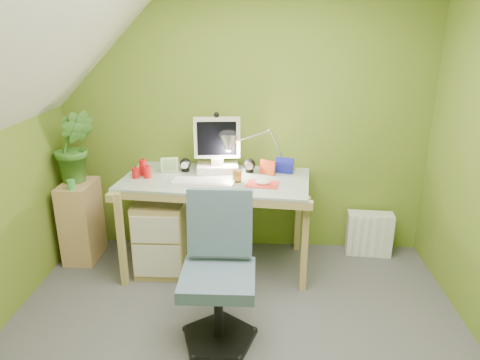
{
  "coord_description": "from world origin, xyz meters",
  "views": [
    {
      "loc": [
        0.16,
        -2.17,
        1.97
      ],
      "look_at": [
        0.0,
        1.0,
        0.85
      ],
      "focal_mm": 33.0,
      "sensor_mm": 36.0,
      "label": 1
    }
  ],
  "objects_px": {
    "task_chair": "(218,277)",
    "desk": "(216,223)",
    "side_ledge": "(82,221)",
    "radiator": "(369,234)",
    "desk_lamp": "(272,141)",
    "potted_plant": "(75,146)",
    "monitor": "(217,139)"
  },
  "relations": [
    {
      "from": "task_chair",
      "to": "radiator",
      "type": "distance_m",
      "value": 1.78
    },
    {
      "from": "desk_lamp",
      "to": "radiator",
      "type": "distance_m",
      "value": 1.26
    },
    {
      "from": "desk_lamp",
      "to": "side_ledge",
      "type": "distance_m",
      "value": 1.8
    },
    {
      "from": "monitor",
      "to": "potted_plant",
      "type": "height_order",
      "value": "monitor"
    },
    {
      "from": "monitor",
      "to": "radiator",
      "type": "distance_m",
      "value": 1.62
    },
    {
      "from": "desk_lamp",
      "to": "side_ledge",
      "type": "xyz_separation_m",
      "value": [
        -1.64,
        -0.09,
        -0.72
      ]
    },
    {
      "from": "task_chair",
      "to": "radiator",
      "type": "bearing_deg",
      "value": 44.49
    },
    {
      "from": "task_chair",
      "to": "side_ledge",
      "type": "bearing_deg",
      "value": 140.52
    },
    {
      "from": "side_ledge",
      "to": "task_chair",
      "type": "height_order",
      "value": "task_chair"
    },
    {
      "from": "monitor",
      "to": "potted_plant",
      "type": "xyz_separation_m",
      "value": [
        -1.19,
        -0.04,
        -0.07
      ]
    },
    {
      "from": "monitor",
      "to": "side_ledge",
      "type": "bearing_deg",
      "value": 179.41
    },
    {
      "from": "desk_lamp",
      "to": "potted_plant",
      "type": "xyz_separation_m",
      "value": [
        -1.64,
        -0.04,
        -0.06
      ]
    },
    {
      "from": "side_ledge",
      "to": "task_chair",
      "type": "relative_size",
      "value": 0.73
    },
    {
      "from": "desk_lamp",
      "to": "side_ledge",
      "type": "relative_size",
      "value": 0.77
    },
    {
      "from": "monitor",
      "to": "radiator",
      "type": "bearing_deg",
      "value": -0.78
    },
    {
      "from": "desk",
      "to": "monitor",
      "type": "bearing_deg",
      "value": 95.9
    },
    {
      "from": "side_ledge",
      "to": "potted_plant",
      "type": "bearing_deg",
      "value": 90.0
    },
    {
      "from": "potted_plant",
      "to": "task_chair",
      "type": "relative_size",
      "value": 0.65
    },
    {
      "from": "side_ledge",
      "to": "monitor",
      "type": "bearing_deg",
      "value": 4.44
    },
    {
      "from": "desk_lamp",
      "to": "task_chair",
      "type": "height_order",
      "value": "desk_lamp"
    },
    {
      "from": "desk_lamp",
      "to": "task_chair",
      "type": "bearing_deg",
      "value": -117.28
    },
    {
      "from": "desk",
      "to": "radiator",
      "type": "height_order",
      "value": "desk"
    },
    {
      "from": "desk_lamp",
      "to": "radiator",
      "type": "bearing_deg",
      "value": -4.31
    },
    {
      "from": "potted_plant",
      "to": "side_ledge",
      "type": "bearing_deg",
      "value": -90.0
    },
    {
      "from": "task_chair",
      "to": "desk",
      "type": "bearing_deg",
      "value": 95.88
    },
    {
      "from": "desk",
      "to": "radiator",
      "type": "relative_size",
      "value": 3.8
    },
    {
      "from": "desk_lamp",
      "to": "side_ledge",
      "type": "bearing_deg",
      "value": 172.56
    },
    {
      "from": "monitor",
      "to": "potted_plant",
      "type": "distance_m",
      "value": 1.19
    },
    {
      "from": "monitor",
      "to": "desk_lamp",
      "type": "distance_m",
      "value": 0.45
    },
    {
      "from": "desk",
      "to": "desk_lamp",
      "type": "relative_size",
      "value": 2.76
    },
    {
      "from": "desk_lamp",
      "to": "radiator",
      "type": "xyz_separation_m",
      "value": [
        0.9,
        0.1,
        -0.87
      ]
    },
    {
      "from": "side_ledge",
      "to": "potted_plant",
      "type": "distance_m",
      "value": 0.66
    }
  ]
}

